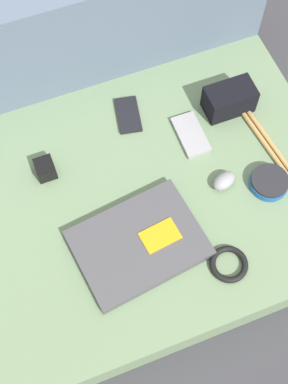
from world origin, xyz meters
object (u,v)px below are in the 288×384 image
charger_brick (45,169)px  camera_pouch (229,99)px  laptop (139,244)px  speaker_puck (269,182)px  phone_silver (191,135)px  phone_black (128,115)px  computer_mouse (224,181)px

charger_brick → camera_pouch: bearing=1.6°
laptop → charger_brick: (-0.15, 0.27, 0.01)m
laptop → camera_pouch: (0.37, 0.29, 0.03)m
speaker_puck → phone_silver: 0.24m
camera_pouch → laptop: bearing=-142.2°
phone_black → charger_brick: size_ratio=2.19×
phone_black → camera_pouch: bearing=-4.3°
laptop → computer_mouse: computer_mouse is taller
computer_mouse → laptop: bearing=177.8°
computer_mouse → phone_black: size_ratio=0.63×
camera_pouch → speaker_puck: bearing=-90.4°
camera_pouch → charger_brick: 0.52m
phone_silver → charger_brick: bearing=175.8°
laptop → charger_brick: bearing=111.9°
laptop → camera_pouch: size_ratio=2.48×
computer_mouse → camera_pouch: (0.11, 0.21, 0.02)m
laptop → charger_brick: size_ratio=5.95×
phone_silver → phone_black: (-0.13, 0.12, -0.00)m
phone_black → speaker_puck: bearing=-40.1°
phone_black → computer_mouse: bearing=-50.2°
speaker_puck → charger_brick: (-0.52, 0.24, 0.01)m
laptop → phone_black: 0.37m
laptop → camera_pouch: bearing=30.6°
phone_silver → phone_black: bearing=138.7°
laptop → speaker_puck: laptop is taller
computer_mouse → phone_silver: 0.16m
phone_silver → camera_pouch: 0.14m
computer_mouse → charger_brick: 0.45m
computer_mouse → charger_brick: charger_brick is taller
laptop → charger_brick: 0.31m
phone_silver → computer_mouse: bearing=-81.9°
speaker_puck → phone_black: (-0.26, 0.32, -0.01)m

